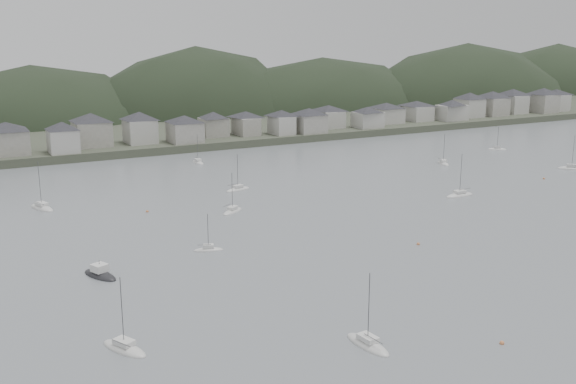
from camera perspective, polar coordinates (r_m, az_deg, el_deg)
ground at (r=106.89m, az=19.78°, el=-11.48°), size 900.00×900.00×0.00m
far_shore_land at (r=368.35m, az=-16.50°, el=6.38°), size 900.00×250.00×3.00m
forested_ridge at (r=346.37m, az=-14.69°, el=3.93°), size 851.55×103.94×102.57m
waterfront_town at (r=278.64m, az=-1.37°, el=6.28°), size 451.48×28.46×12.92m
sailboat_lead at (r=166.71m, az=-4.82°, el=-1.68°), size 7.94×6.53×10.80m
moored_fleet at (r=150.53m, az=5.14°, el=-3.36°), size 243.88×177.76×13.28m
motor_launch_far at (r=127.83m, az=-15.94°, el=-6.90°), size 6.27×9.28×4.07m
mooring_buoys at (r=145.72m, az=12.64°, el=-4.22°), size 120.17×100.95×0.70m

